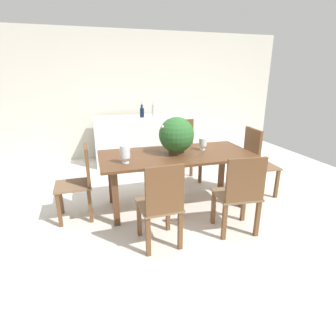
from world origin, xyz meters
The scene contains 16 objects.
ground_plane centered at (0.00, 0.00, 0.00)m, with size 7.04×7.04×0.00m, color silver.
back_wall centered at (0.00, 2.60, 1.30)m, with size 6.40×0.10×2.60m, color beige.
dining_table centered at (0.00, -0.09, 0.65)m, with size 2.01×0.95×0.74m.
chair_foot_end centered at (1.23, -0.09, 0.55)m, with size 0.43×0.48×1.01m.
chair_near_right centered at (0.44, -0.99, 0.52)m, with size 0.50×0.46×0.93m.
chair_head_end centered at (-1.24, -0.09, 0.51)m, with size 0.44×0.43×0.93m.
chair_far_right centered at (0.44, 0.81, 0.55)m, with size 0.44×0.44×1.02m.
chair_near_left centered at (-0.45, -1.00, 0.51)m, with size 0.44×0.48×0.94m.
flower_centerpiece centered at (0.00, -0.09, 0.98)m, with size 0.46×0.46×0.48m.
crystal_vase_left centered at (-0.70, -0.31, 0.87)m, with size 0.12×0.12×0.21m.
crystal_vase_center_near centered at (0.41, -0.01, 0.85)m, with size 0.11×0.11×0.17m.
wine_glass centered at (-0.62, 0.03, 0.84)m, with size 0.07×0.07×0.14m.
kitchen_counter centered at (-0.25, 2.04, 0.47)m, with size 1.52×0.68×0.94m, color silver.
wine_bottle_clear centered at (0.00, 2.24, 1.04)m, with size 0.08×0.08×0.28m.
wine_bottle_amber centered at (-0.06, 1.94, 1.03)m, with size 0.08×0.08×0.25m.
wine_bottle_dark centered at (0.19, 2.04, 1.05)m, with size 0.06×0.06×0.29m.
Camera 1 is at (-1.05, -3.32, 1.71)m, focal length 28.52 mm.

